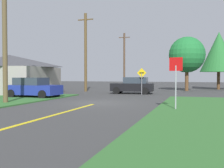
{
  "coord_description": "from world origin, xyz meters",
  "views": [
    {
      "loc": [
        6.17,
        -16.85,
        1.8
      ],
      "look_at": [
        -0.42,
        4.34,
        1.1
      ],
      "focal_mm": 44.12,
      "sensor_mm": 36.0,
      "label": 1
    }
  ],
  "objects_px": {
    "stop_sign": "(176,74)",
    "utility_pole_near": "(5,36)",
    "pine_tree_center": "(219,52)",
    "oak_tree_left": "(187,55)",
    "direction_sign": "(142,78)",
    "car_approaching_junction": "(133,86)",
    "utility_pole_mid": "(86,52)",
    "utility_pole_far": "(124,59)",
    "barn": "(10,74)",
    "parked_car_near_building": "(33,88)"
  },
  "relations": [
    {
      "from": "utility_pole_far",
      "to": "oak_tree_left",
      "type": "relative_size",
      "value": 1.35
    },
    {
      "from": "parked_car_near_building",
      "to": "oak_tree_left",
      "type": "distance_m",
      "value": 18.16
    },
    {
      "from": "utility_pole_mid",
      "to": "pine_tree_center",
      "type": "height_order",
      "value": "utility_pole_mid"
    },
    {
      "from": "car_approaching_junction",
      "to": "direction_sign",
      "type": "xyz_separation_m",
      "value": [
        1.05,
        -1.0,
        0.74
      ]
    },
    {
      "from": "direction_sign",
      "to": "pine_tree_center",
      "type": "height_order",
      "value": "pine_tree_center"
    },
    {
      "from": "pine_tree_center",
      "to": "barn",
      "type": "height_order",
      "value": "pine_tree_center"
    },
    {
      "from": "parked_car_near_building",
      "to": "utility_pole_near",
      "type": "xyz_separation_m",
      "value": [
        0.96,
        -4.58,
        3.51
      ]
    },
    {
      "from": "parked_car_near_building",
      "to": "direction_sign",
      "type": "height_order",
      "value": "direction_sign"
    },
    {
      "from": "parked_car_near_building",
      "to": "utility_pole_far",
      "type": "distance_m",
      "value": 23.24
    },
    {
      "from": "stop_sign",
      "to": "direction_sign",
      "type": "distance_m",
      "value": 11.67
    },
    {
      "from": "parked_car_near_building",
      "to": "pine_tree_center",
      "type": "relative_size",
      "value": 0.59
    },
    {
      "from": "utility_pole_near",
      "to": "parked_car_near_building",
      "type": "bearing_deg",
      "value": 101.88
    },
    {
      "from": "utility_pole_far",
      "to": "pine_tree_center",
      "type": "bearing_deg",
      "value": -18.3
    },
    {
      "from": "stop_sign",
      "to": "utility_pole_near",
      "type": "xyz_separation_m",
      "value": [
        -10.64,
        0.33,
        2.43
      ]
    },
    {
      "from": "car_approaching_junction",
      "to": "utility_pole_mid",
      "type": "bearing_deg",
      "value": -22.44
    },
    {
      "from": "car_approaching_junction",
      "to": "pine_tree_center",
      "type": "bearing_deg",
      "value": -130.24
    },
    {
      "from": "utility_pole_far",
      "to": "utility_pole_near",
      "type": "bearing_deg",
      "value": -91.24
    },
    {
      "from": "oak_tree_left",
      "to": "barn",
      "type": "relative_size",
      "value": 0.7
    },
    {
      "from": "utility_pole_mid",
      "to": "oak_tree_left",
      "type": "bearing_deg",
      "value": 22.75
    },
    {
      "from": "car_approaching_junction",
      "to": "pine_tree_center",
      "type": "xyz_separation_m",
      "value": [
        8.6,
        11.31,
        3.99
      ]
    },
    {
      "from": "stop_sign",
      "to": "utility_pole_mid",
      "type": "bearing_deg",
      "value": -40.12
    },
    {
      "from": "utility_pole_far",
      "to": "pine_tree_center",
      "type": "xyz_separation_m",
      "value": [
        13.67,
        -4.52,
        0.45
      ]
    },
    {
      "from": "utility_pole_mid",
      "to": "barn",
      "type": "height_order",
      "value": "utility_pole_mid"
    },
    {
      "from": "barn",
      "to": "parked_car_near_building",
      "type": "bearing_deg",
      "value": -36.52
    },
    {
      "from": "pine_tree_center",
      "to": "oak_tree_left",
      "type": "bearing_deg",
      "value": -128.54
    },
    {
      "from": "oak_tree_left",
      "to": "barn",
      "type": "height_order",
      "value": "oak_tree_left"
    },
    {
      "from": "direction_sign",
      "to": "pine_tree_center",
      "type": "bearing_deg",
      "value": 58.47
    },
    {
      "from": "utility_pole_mid",
      "to": "pine_tree_center",
      "type": "xyz_separation_m",
      "value": [
        14.5,
        9.22,
        0.34
      ]
    },
    {
      "from": "car_approaching_junction",
      "to": "utility_pole_near",
      "type": "distance_m",
      "value": 13.43
    },
    {
      "from": "utility_pole_far",
      "to": "oak_tree_left",
      "type": "xyz_separation_m",
      "value": [
        9.91,
        -9.24,
        -0.17
      ]
    },
    {
      "from": "stop_sign",
      "to": "utility_pole_mid",
      "type": "relative_size",
      "value": 0.31
    },
    {
      "from": "car_approaching_junction",
      "to": "oak_tree_left",
      "type": "relative_size",
      "value": 0.67
    },
    {
      "from": "pine_tree_center",
      "to": "barn",
      "type": "distance_m",
      "value": 25.27
    },
    {
      "from": "utility_pole_near",
      "to": "direction_sign",
      "type": "relative_size",
      "value": 3.39
    },
    {
      "from": "stop_sign",
      "to": "utility_pole_far",
      "type": "relative_size",
      "value": 0.32
    },
    {
      "from": "utility_pole_near",
      "to": "utility_pole_mid",
      "type": "bearing_deg",
      "value": 90.99
    },
    {
      "from": "parked_car_near_building",
      "to": "oak_tree_left",
      "type": "bearing_deg",
      "value": 52.57
    },
    {
      "from": "oak_tree_left",
      "to": "utility_pole_near",
      "type": "bearing_deg",
      "value": -119.93
    },
    {
      "from": "oak_tree_left",
      "to": "utility_pole_far",
      "type": "bearing_deg",
      "value": 137.02
    },
    {
      "from": "oak_tree_left",
      "to": "pine_tree_center",
      "type": "xyz_separation_m",
      "value": [
        3.76,
        4.72,
        0.62
      ]
    },
    {
      "from": "utility_pole_near",
      "to": "barn",
      "type": "distance_m",
      "value": 10.8
    },
    {
      "from": "direction_sign",
      "to": "pine_tree_center",
      "type": "relative_size",
      "value": 0.34
    },
    {
      "from": "stop_sign",
      "to": "direction_sign",
      "type": "bearing_deg",
      "value": -58.16
    },
    {
      "from": "pine_tree_center",
      "to": "utility_pole_far",
      "type": "bearing_deg",
      "value": 161.7
    },
    {
      "from": "car_approaching_junction",
      "to": "oak_tree_left",
      "type": "xyz_separation_m",
      "value": [
        4.84,
        6.59,
        3.37
      ]
    },
    {
      "from": "parked_car_near_building",
      "to": "pine_tree_center",
      "type": "bearing_deg",
      "value": 52.93
    },
    {
      "from": "utility_pole_near",
      "to": "utility_pole_mid",
      "type": "height_order",
      "value": "utility_pole_mid"
    },
    {
      "from": "parked_car_near_building",
      "to": "direction_sign",
      "type": "distance_m",
      "value": 9.82
    },
    {
      "from": "direction_sign",
      "to": "stop_sign",
      "type": "bearing_deg",
      "value": -70.33
    },
    {
      "from": "utility_pole_far",
      "to": "oak_tree_left",
      "type": "distance_m",
      "value": 13.55
    }
  ]
}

